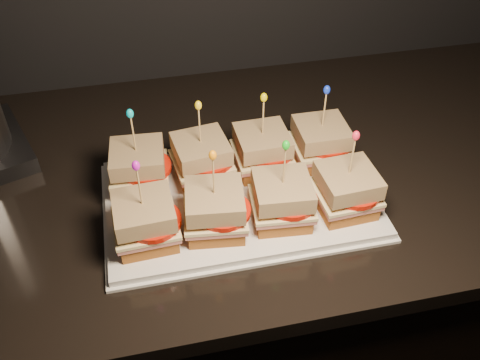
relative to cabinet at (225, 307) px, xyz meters
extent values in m
cube|color=black|center=(0.00, 0.00, 0.00)|extent=(2.35, 0.69, 0.84)
cube|color=black|center=(0.00, 0.00, 0.44)|extent=(2.39, 0.73, 0.03)
cube|color=white|center=(0.01, -0.11, 0.47)|extent=(0.47, 0.29, 0.02)
cube|color=white|center=(0.01, -0.11, 0.46)|extent=(0.48, 0.30, 0.01)
cube|color=brown|center=(-0.15, -0.04, 0.49)|extent=(0.10, 0.10, 0.02)
cube|color=#BF6962|center=(-0.15, -0.04, 0.50)|extent=(0.11, 0.10, 0.01)
cube|color=#F4DF9C|center=(-0.15, -0.04, 0.51)|extent=(0.11, 0.10, 0.01)
cylinder|color=red|center=(-0.14, -0.04, 0.52)|extent=(0.09, 0.09, 0.01)
cube|color=brown|center=(-0.15, -0.04, 0.54)|extent=(0.10, 0.10, 0.03)
cylinder|color=tan|center=(-0.15, -0.04, 0.58)|extent=(0.00, 0.00, 0.09)
ellipsoid|color=#04BACB|center=(-0.15, -0.04, 0.63)|extent=(0.01, 0.01, 0.02)
cube|color=brown|center=(-0.04, -0.04, 0.49)|extent=(0.10, 0.10, 0.02)
cube|color=#BF6962|center=(-0.04, -0.04, 0.50)|extent=(0.11, 0.11, 0.01)
cube|color=#F4DF9C|center=(-0.04, -0.04, 0.51)|extent=(0.11, 0.11, 0.01)
cylinder|color=red|center=(-0.03, -0.04, 0.52)|extent=(0.09, 0.09, 0.01)
cube|color=brown|center=(-0.04, -0.04, 0.54)|extent=(0.10, 0.10, 0.03)
cylinder|color=tan|center=(-0.04, -0.04, 0.58)|extent=(0.00, 0.00, 0.09)
ellipsoid|color=yellow|center=(-0.04, -0.04, 0.63)|extent=(0.01, 0.01, 0.02)
cube|color=brown|center=(0.07, -0.04, 0.49)|extent=(0.09, 0.09, 0.02)
cube|color=#BF6962|center=(0.07, -0.04, 0.50)|extent=(0.10, 0.10, 0.01)
cube|color=#F4DF9C|center=(0.07, -0.04, 0.51)|extent=(0.10, 0.10, 0.01)
cylinder|color=red|center=(0.08, -0.04, 0.52)|extent=(0.09, 0.09, 0.01)
cube|color=brown|center=(0.07, -0.04, 0.54)|extent=(0.09, 0.09, 0.03)
cylinder|color=tan|center=(0.07, -0.04, 0.58)|extent=(0.00, 0.00, 0.09)
ellipsoid|color=yellow|center=(0.07, -0.04, 0.63)|extent=(0.01, 0.01, 0.02)
cube|color=brown|center=(0.18, -0.04, 0.49)|extent=(0.09, 0.09, 0.02)
cube|color=#BF6962|center=(0.18, -0.04, 0.50)|extent=(0.10, 0.10, 0.01)
cube|color=#F4DF9C|center=(0.18, -0.04, 0.51)|extent=(0.10, 0.10, 0.01)
cylinder|color=red|center=(0.19, -0.04, 0.52)|extent=(0.09, 0.09, 0.01)
cube|color=brown|center=(0.18, -0.04, 0.54)|extent=(0.09, 0.09, 0.03)
cylinder|color=tan|center=(0.18, -0.04, 0.58)|extent=(0.00, 0.00, 0.09)
ellipsoid|color=#1433D8|center=(0.18, -0.04, 0.63)|extent=(0.01, 0.01, 0.02)
cube|color=brown|center=(-0.15, -0.17, 0.49)|extent=(0.09, 0.09, 0.02)
cube|color=#BF6962|center=(-0.15, -0.17, 0.50)|extent=(0.10, 0.10, 0.01)
cube|color=#F4DF9C|center=(-0.15, -0.17, 0.51)|extent=(0.10, 0.10, 0.01)
cylinder|color=red|center=(-0.14, -0.18, 0.52)|extent=(0.09, 0.09, 0.01)
cube|color=brown|center=(-0.15, -0.17, 0.54)|extent=(0.10, 0.10, 0.03)
cylinder|color=tan|center=(-0.15, -0.17, 0.58)|extent=(0.00, 0.00, 0.09)
ellipsoid|color=#C616BF|center=(-0.15, -0.17, 0.63)|extent=(0.01, 0.01, 0.02)
cube|color=brown|center=(-0.04, -0.17, 0.49)|extent=(0.10, 0.10, 0.02)
cube|color=#BF6962|center=(-0.04, -0.17, 0.50)|extent=(0.11, 0.11, 0.01)
cube|color=#F4DF9C|center=(-0.04, -0.17, 0.51)|extent=(0.11, 0.11, 0.01)
cylinder|color=red|center=(-0.03, -0.18, 0.52)|extent=(0.09, 0.09, 0.01)
cube|color=brown|center=(-0.04, -0.17, 0.54)|extent=(0.10, 0.10, 0.03)
cylinder|color=tan|center=(-0.04, -0.17, 0.58)|extent=(0.00, 0.00, 0.09)
ellipsoid|color=orange|center=(-0.04, -0.17, 0.63)|extent=(0.01, 0.01, 0.02)
cube|color=brown|center=(0.07, -0.17, 0.49)|extent=(0.10, 0.10, 0.02)
cube|color=#BF6962|center=(0.07, -0.17, 0.50)|extent=(0.11, 0.10, 0.01)
cube|color=#F4DF9C|center=(0.07, -0.17, 0.51)|extent=(0.11, 0.11, 0.01)
cylinder|color=red|center=(0.08, -0.18, 0.52)|extent=(0.09, 0.09, 0.01)
cube|color=brown|center=(0.07, -0.17, 0.54)|extent=(0.10, 0.10, 0.03)
cylinder|color=tan|center=(0.07, -0.17, 0.58)|extent=(0.00, 0.00, 0.09)
ellipsoid|color=green|center=(0.07, -0.17, 0.63)|extent=(0.01, 0.01, 0.02)
cube|color=brown|center=(0.18, -0.17, 0.49)|extent=(0.09, 0.09, 0.02)
cube|color=#BF6962|center=(0.18, -0.17, 0.50)|extent=(0.10, 0.10, 0.01)
cube|color=#F4DF9C|center=(0.18, -0.17, 0.51)|extent=(0.11, 0.10, 0.01)
cylinder|color=red|center=(0.19, -0.18, 0.52)|extent=(0.09, 0.09, 0.01)
cube|color=brown|center=(0.18, -0.17, 0.54)|extent=(0.10, 0.10, 0.03)
cylinder|color=tan|center=(0.18, -0.17, 0.58)|extent=(0.00, 0.00, 0.09)
ellipsoid|color=#F02640|center=(0.18, -0.17, 0.63)|extent=(0.01, 0.01, 0.02)
camera|label=1|loc=(-0.13, -0.78, 1.12)|focal=40.00mm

